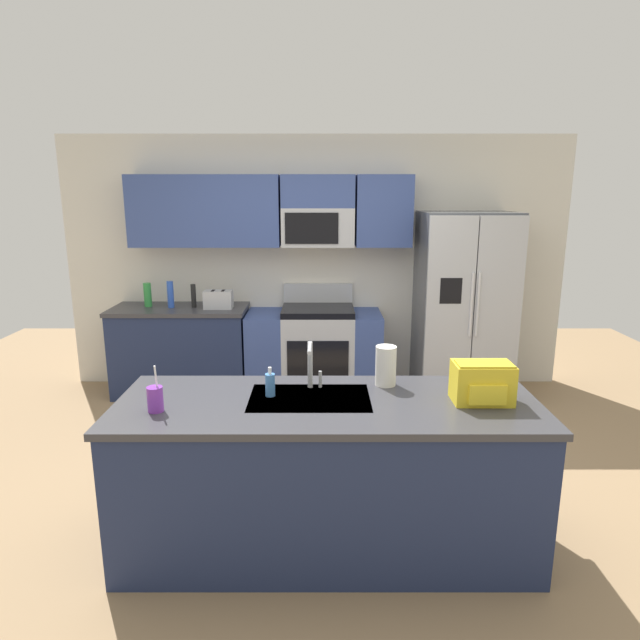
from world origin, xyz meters
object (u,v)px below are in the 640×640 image
at_px(range_oven, 316,351).
at_px(backpack, 485,382).
at_px(bottle_blue, 173,294).
at_px(soap_dispenser, 272,384).
at_px(pepper_mill, 196,296).
at_px(bottle_green, 150,295).
at_px(refrigerator, 466,306).
at_px(sink_faucet, 313,362).
at_px(toaster, 221,299).
at_px(paper_towel_roll, 388,366).
at_px(drink_cup_purple, 157,399).

distance_m(range_oven, backpack, 2.78).
height_order(bottle_blue, backpack, bottle_blue).
height_order(range_oven, soap_dispenser, range_oven).
relative_size(pepper_mill, bottle_green, 0.97).
bearing_deg(bottle_blue, soap_dispenser, -63.48).
bearing_deg(bottle_green, pepper_mill, -4.88).
bearing_deg(refrigerator, sink_faucet, -123.18).
distance_m(range_oven, bottle_blue, 1.56).
distance_m(refrigerator, bottle_green, 3.18).
bearing_deg(bottle_green, toaster, -7.04).
bearing_deg(toaster, bottle_green, 172.96).
distance_m(toaster, paper_towel_roll, 2.63).
height_order(bottle_green, bottle_blue, bottle_blue).
bearing_deg(soap_dispenser, toaster, 106.94).
xyz_separation_m(bottle_green, backpack, (2.64, -2.58, -0.00)).
relative_size(bottle_green, drink_cup_purple, 0.94).
bearing_deg(bottle_green, refrigerator, -1.98).
distance_m(bottle_green, drink_cup_purple, 2.85).
xyz_separation_m(refrigerator, drink_cup_purple, (-2.30, -2.61, 0.04)).
bearing_deg(bottle_green, drink_cup_purple, -72.09).
bearing_deg(bottle_blue, toaster, -4.55).
height_order(range_oven, sink_faucet, sink_faucet).
bearing_deg(refrigerator, toaster, 179.54).
distance_m(sink_faucet, paper_towel_roll, 0.45).
xyz_separation_m(sink_faucet, soap_dispenser, (-0.23, -0.11, -0.10)).
distance_m(pepper_mill, soap_dispenser, 2.64).
bearing_deg(bottle_blue, sink_faucet, -58.11).
height_order(toaster, bottle_green, bottle_green).
height_order(toaster, bottle_blue, bottle_blue).
bearing_deg(refrigerator, bottle_green, 178.02).
xyz_separation_m(soap_dispenser, paper_towel_roll, (0.68, 0.18, 0.05)).
xyz_separation_m(range_oven, paper_towel_roll, (0.45, -2.27, 0.58)).
bearing_deg(backpack, pepper_mill, 130.42).
xyz_separation_m(bottle_green, drink_cup_purple, (0.88, -2.72, -0.05)).
bearing_deg(bottle_blue, range_oven, 0.55).
bearing_deg(range_oven, paper_towel_roll, -78.73).
bearing_deg(bottle_green, paper_towel_roll, -47.17).
bearing_deg(sink_faucet, drink_cup_purple, -157.62).
xyz_separation_m(bottle_blue, paper_towel_roll, (1.89, -2.26, -0.01)).
bearing_deg(pepper_mill, soap_dispenser, -68.01).
distance_m(refrigerator, pepper_mill, 2.71).
relative_size(paper_towel_roll, backpack, 0.75).
relative_size(bottle_green, bottle_blue, 0.90).
bearing_deg(drink_cup_purple, sink_faucet, 22.38).
bearing_deg(paper_towel_roll, drink_cup_purple, -162.14).
bearing_deg(drink_cup_purple, paper_towel_roll, 17.86).
bearing_deg(pepper_mill, bottle_green, 175.12).
xyz_separation_m(sink_faucet, paper_towel_roll, (0.45, 0.07, -0.05)).
height_order(sink_faucet, paper_towel_roll, sink_faucet).
distance_m(toaster, drink_cup_purple, 2.63).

